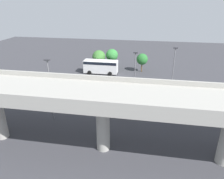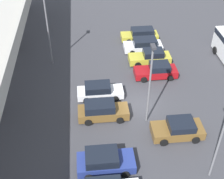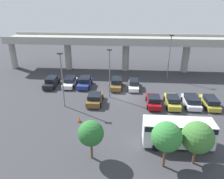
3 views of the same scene
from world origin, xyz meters
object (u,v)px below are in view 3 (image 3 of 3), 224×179
Objects in this scene: parked_car_8 at (191,101)px; traffic_cone at (79,119)px; parked_car_1 at (70,82)px; parked_car_2 at (85,82)px; parked_car_6 at (154,101)px; tree_front_right at (167,137)px; tree_front_far_right at (198,137)px; parked_car_0 at (52,82)px; parked_car_7 at (172,101)px; parked_car_3 at (95,99)px; lamp_post_mid_lot at (110,70)px; parked_car_5 at (134,84)px; tree_front_left at (91,133)px; parked_car_4 at (116,84)px; parked_car_9 at (210,102)px; lamp_post_by_overpass at (170,54)px; shuttle_bus at (178,131)px; lamp_post_near_aisle at (62,76)px.

parked_car_8 reaches higher than traffic_cone.
parked_car_2 reaches higher than parked_car_1.
parked_car_1 is at bearing 65.09° from parked_car_6.
tree_front_right is 1.06× the size of tree_front_far_right.
parked_car_0 is 20.80m from parked_car_7.
parked_car_1 is 1.05× the size of parked_car_3.
lamp_post_mid_lot reaches higher than parked_car_1.
parked_car_0 reaches higher than parked_car_8.
parked_car_5 is at bearing 90.69° from parked_car_0.
lamp_post_mid_lot is at bearing -44.00° from parked_car_5.
parked_car_8 is (19.52, -6.13, 0.00)m from parked_car_1.
parked_car_5 is (11.24, -0.29, -0.01)m from parked_car_1.
parked_car_7 is at bearing 50.51° from tree_front_left.
tree_front_far_right is (2.65, -11.85, 2.23)m from parked_car_6.
parked_car_8 is at bearing 62.74° from parked_car_4.
traffic_cone is (-17.93, -5.63, -0.39)m from parked_car_9.
parked_car_4 reaches higher than traffic_cone.
parked_car_5 is 18.70m from tree_front_left.
parked_car_0 is 11.46m from parked_car_4.
parked_car_2 is at bearing 93.71° from parked_car_0.
parked_car_2 is (2.66, -0.09, 0.04)m from parked_car_1.
lamp_post_by_overpass reaches higher than parked_car_1.
parked_car_5 is (14.43, 0.18, -0.06)m from parked_car_0.
tree_front_far_right is (9.25, -14.14, -1.58)m from lamp_post_mid_lot.
parked_car_7 is at bearing 83.11° from shuttle_bus.
lamp_post_by_overpass reaches higher than parked_car_5.
parked_car_3 is at bearing 23.26° from parked_car_2.
parked_car_7 is (5.50, -6.12, 0.03)m from parked_car_5.
parked_car_4 is 5.46m from lamp_post_mid_lot.
lamp_post_near_aisle reaches higher than parked_car_9.
parked_car_2 is 11.86m from traffic_cone.
parked_car_0 is 0.60× the size of lamp_post_mid_lot.
parked_car_9 is (25.33, -5.74, -0.06)m from parked_car_0.
parked_car_6 reaches higher than parked_car_3.
lamp_post_near_aisle is 1.78× the size of tree_front_far_right.
tree_front_left is (5.70, -10.53, -1.78)m from lamp_post_near_aisle.
parked_car_6 is at bearing 43.03° from parked_car_4.
tree_front_right is at bearing 166.78° from parked_car_7.
parked_car_3 reaches higher than parked_car_8.
tree_front_left is at bearing 140.51° from parked_car_7.
parked_car_8 is 14.33m from tree_front_right.
tree_front_far_right is (14.03, -18.28, 2.19)m from parked_car_2.
parked_car_6 is 2.70m from parked_car_7.
tree_front_far_right is at bearing -69.18° from shuttle_bus.
parked_car_3 is at bearing 133.51° from tree_front_far_right.
parked_car_4 is (11.46, 0.14, 0.04)m from parked_car_0.
parked_car_4 reaches higher than parked_car_7.
parked_car_5 is at bearing 88.63° from parked_car_2.
parked_car_5 is 0.99× the size of parked_car_6.
parked_car_4 is 0.59× the size of lamp_post_mid_lot.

